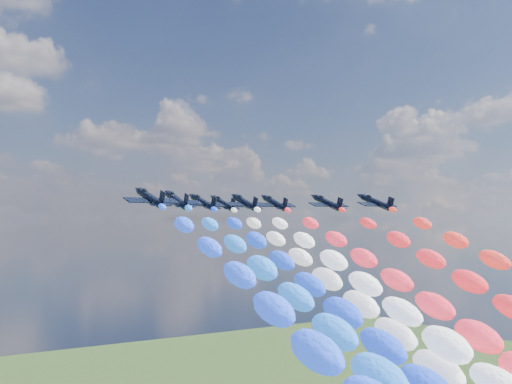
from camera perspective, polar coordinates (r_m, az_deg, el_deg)
jet_0 at (r=109.02m, az=-9.57°, el=-0.53°), size 10.04×13.28×6.43m
jet_1 at (r=119.80m, az=-7.22°, el=-0.71°), size 9.80×13.11×6.43m
jet_2 at (r=136.06m, az=-4.84°, el=-0.93°), size 10.06×13.29×6.43m
trail_2 at (r=90.62m, az=13.33°, el=-16.49°), size 6.43×114.43×54.56m
jet_3 at (r=136.42m, az=-1.02°, el=-0.94°), size 9.71×13.04×6.43m
trail_3 at (r=93.79m, az=18.81°, el=-15.94°), size 6.43×114.43×54.56m
jet_4 at (r=145.04m, az=-3.01°, el=-1.03°), size 9.45×12.85×6.43m
trail_4 at (r=100.26m, az=14.28°, el=-15.10°), size 6.43×114.43×54.56m
jet_5 at (r=142.60m, az=1.71°, el=-1.00°), size 9.88×13.16×6.43m
trail_5 at (r=101.64m, az=21.34°, el=-14.83°), size 6.43×114.43×54.56m
jet_6 at (r=140.91m, az=6.49°, el=-0.97°), size 9.54×12.92×6.43m
jet_7 at (r=139.46m, az=10.84°, el=-0.93°), size 9.43×12.84×6.43m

